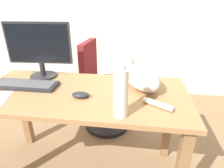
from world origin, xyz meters
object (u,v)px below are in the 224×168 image
object	(u,v)px
office_chair	(102,92)
cat	(139,76)
water_bottle	(121,93)
computer_mouse	(81,95)
keyboard	(26,85)
monitor	(39,48)

from	to	relation	value
office_chair	cat	size ratio (longest dim) A/B	1.68
cat	water_bottle	distance (m)	0.39
computer_mouse	office_chair	bearing A→B (deg)	90.05
keyboard	computer_mouse	world-z (taller)	computer_mouse
cat	water_bottle	world-z (taller)	water_bottle
keyboard	water_bottle	xyz separation A→B (m)	(0.69, -0.26, 0.12)
office_chair	keyboard	xyz separation A→B (m)	(-0.42, -0.61, 0.34)
computer_mouse	water_bottle	bearing A→B (deg)	-31.60
office_chair	computer_mouse	bearing A→B (deg)	-89.95
cat	monitor	bearing A→B (deg)	174.08
monitor	cat	bearing A→B (deg)	-5.92
cat	computer_mouse	size ratio (longest dim) A/B	4.92
computer_mouse	water_bottle	world-z (taller)	water_bottle
monitor	computer_mouse	xyz separation A→B (m)	(0.38, -0.29, -0.21)
office_chair	keyboard	bearing A→B (deg)	-124.87
keyboard	computer_mouse	distance (m)	0.44
monitor	keyboard	world-z (taller)	monitor
monitor	water_bottle	xyz separation A→B (m)	(0.65, -0.45, -0.09)
monitor	cat	size ratio (longest dim) A/B	0.89
computer_mouse	water_bottle	xyz separation A→B (m)	(0.26, -0.16, 0.11)
cat	water_bottle	xyz separation A→B (m)	(-0.09, -0.37, 0.05)
office_chair	water_bottle	bearing A→B (deg)	-73.18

